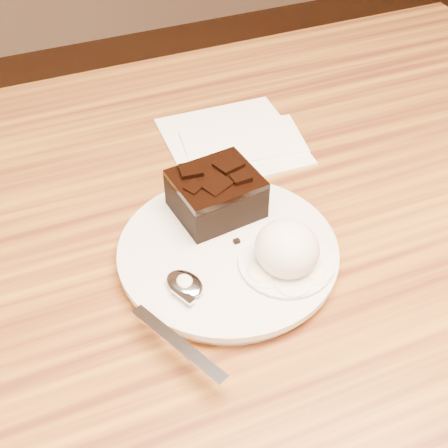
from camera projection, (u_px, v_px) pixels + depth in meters
name	position (u px, v px, depth m)	size (l,w,h in m)	color
dining_table	(198.00, 445.00, 0.85)	(1.20, 0.80, 0.75)	#572917
plate	(228.00, 254.00, 0.59)	(0.21, 0.21, 0.02)	silver
brownie	(216.00, 196.00, 0.61)	(0.08, 0.07, 0.04)	black
ice_cream_scoop	(287.00, 248.00, 0.56)	(0.06, 0.06, 0.05)	white
melt_puddle	(286.00, 263.00, 0.57)	(0.09, 0.09, 0.00)	white
spoon	(185.00, 285.00, 0.54)	(0.03, 0.16, 0.01)	silver
napkin	(232.00, 140.00, 0.74)	(0.15, 0.15, 0.01)	white
crumb_a	(237.00, 241.00, 0.59)	(0.01, 0.01, 0.00)	black
crumb_b	(219.00, 233.00, 0.60)	(0.01, 0.01, 0.00)	black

